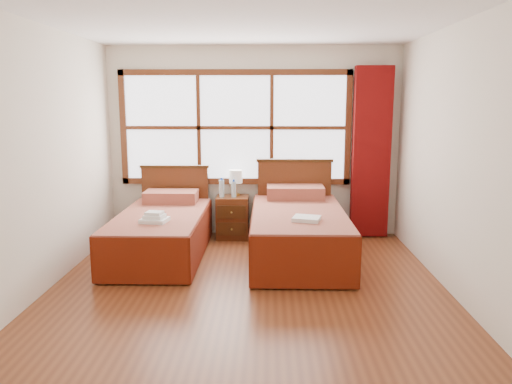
{
  "coord_description": "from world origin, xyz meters",
  "views": [
    {
      "loc": [
        0.2,
        -4.66,
        1.87
      ],
      "look_at": [
        0.07,
        0.7,
        0.88
      ],
      "focal_mm": 35.0,
      "sensor_mm": 36.0,
      "label": 1
    }
  ],
  "objects": [
    {
      "name": "wall_left",
      "position": [
        -2.0,
        0.0,
        1.3
      ],
      "size": [
        0.0,
        4.5,
        4.5
      ],
      "primitive_type": "plane",
      "rotation": [
        1.57,
        0.0,
        1.57
      ],
      "color": "silver",
      "rests_on": "floor"
    },
    {
      "name": "towels_right",
      "position": [
        0.62,
        0.64,
        0.6
      ],
      "size": [
        0.34,
        0.31,
        0.04
      ],
      "rotation": [
        0.0,
        0.0,
        -0.26
      ],
      "color": "white",
      "rests_on": "bed_right"
    },
    {
      "name": "bottle_near",
      "position": [
        -0.42,
        1.96,
        0.7
      ],
      "size": [
        0.07,
        0.07,
        0.26
      ],
      "color": "silver",
      "rests_on": "nightstand"
    },
    {
      "name": "towels_left",
      "position": [
        -1.06,
        0.73,
        0.58
      ],
      "size": [
        0.32,
        0.29,
        0.12
      ],
      "rotation": [
        0.0,
        0.0,
        -0.16
      ],
      "color": "white",
      "rests_on": "bed_left"
    },
    {
      "name": "nightstand",
      "position": [
        -0.28,
        1.99,
        0.29
      ],
      "size": [
        0.43,
        0.43,
        0.58
      ],
      "color": "#582913",
      "rests_on": "floor"
    },
    {
      "name": "wall_right",
      "position": [
        2.0,
        0.0,
        1.3
      ],
      "size": [
        0.0,
        4.5,
        4.5
      ],
      "primitive_type": "plane",
      "rotation": [
        1.57,
        0.0,
        -1.57
      ],
      "color": "silver",
      "rests_on": "floor"
    },
    {
      "name": "window",
      "position": [
        -0.25,
        2.21,
        1.5
      ],
      "size": [
        3.16,
        0.06,
        1.56
      ],
      "color": "white",
      "rests_on": "wall_back"
    },
    {
      "name": "lamp",
      "position": [
        -0.24,
        2.1,
        0.83
      ],
      "size": [
        0.18,
        0.18,
        0.35
      ],
      "color": "#B8903B",
      "rests_on": "nightstand"
    },
    {
      "name": "ceiling",
      "position": [
        0.0,
        0.0,
        2.6
      ],
      "size": [
        4.5,
        4.5,
        0.0
      ],
      "primitive_type": "plane",
      "rotation": [
        3.14,
        0.0,
        0.0
      ],
      "color": "white",
      "rests_on": "wall_back"
    },
    {
      "name": "bottle_far",
      "position": [
        -0.26,
        1.96,
        0.69
      ],
      "size": [
        0.06,
        0.06,
        0.24
      ],
      "color": "silver",
      "rests_on": "nightstand"
    },
    {
      "name": "bed_left",
      "position": [
        -1.09,
        1.2,
        0.3
      ],
      "size": [
        1.02,
        2.04,
        0.99
      ],
      "color": "#3B200C",
      "rests_on": "floor"
    },
    {
      "name": "wall_back",
      "position": [
        0.0,
        2.25,
        1.3
      ],
      "size": [
        4.0,
        0.0,
        4.0
      ],
      "primitive_type": "plane",
      "rotation": [
        1.57,
        0.0,
        0.0
      ],
      "color": "silver",
      "rests_on": "floor"
    },
    {
      "name": "floor",
      "position": [
        0.0,
        0.0,
        0.0
      ],
      "size": [
        4.5,
        4.5,
        0.0
      ],
      "primitive_type": "plane",
      "color": "brown",
      "rests_on": "ground"
    },
    {
      "name": "bed_right",
      "position": [
        0.57,
        1.2,
        0.33
      ],
      "size": [
        1.11,
        2.15,
        1.08
      ],
      "color": "#3B200C",
      "rests_on": "floor"
    },
    {
      "name": "curtain",
      "position": [
        1.6,
        2.11,
        1.17
      ],
      "size": [
        0.5,
        0.16,
        2.3
      ],
      "primitive_type": "cube",
      "color": "maroon",
      "rests_on": "wall_back"
    }
  ]
}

